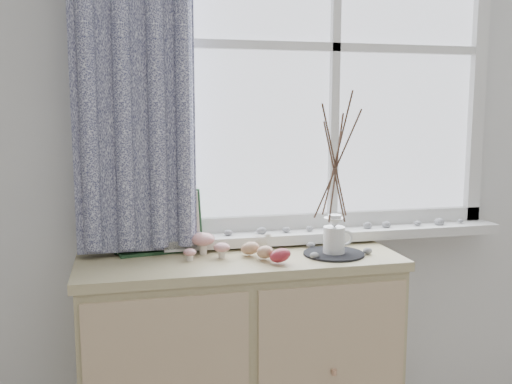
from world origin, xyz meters
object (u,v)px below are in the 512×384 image
sideboard (241,364)px  toadstool_cluster (206,243)px  twig_pitcher (336,161)px  botanical_book (159,221)px

sideboard → toadstool_cluster: toadstool_cluster is taller
toadstool_cluster → twig_pitcher: (0.47, -0.10, 0.31)m
toadstool_cluster → sideboard: bearing=-19.9°
sideboard → toadstool_cluster: size_ratio=6.86×
botanical_book → twig_pitcher: size_ratio=0.59×
botanical_book → toadstool_cluster: 0.20m
sideboard → botanical_book: botanical_book is taller
sideboard → twig_pitcher: bearing=-8.6°
sideboard → toadstool_cluster: bearing=160.1°
sideboard → toadstool_cluster: (-0.12, 0.04, 0.47)m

